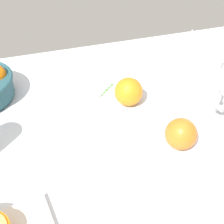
{
  "coord_description": "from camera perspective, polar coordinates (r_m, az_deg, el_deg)",
  "views": [
    {
      "loc": [
        -14.24,
        -56.38,
        56.6
      ],
      "look_at": [
        1.71,
        -1.76,
        5.5
      ],
      "focal_mm": 47.03,
      "sensor_mm": 36.0,
      "label": 1
    }
  ],
  "objects": [
    {
      "name": "loose_orange_3",
      "position": [
        0.75,
        13.25,
        -4.16
      ],
      "size": [
        8.07,
        8.07,
        8.07
      ],
      "primitive_type": "sphere",
      "color": "orange",
      "rests_on": "ground_plane"
    },
    {
      "name": "spoon",
      "position": [
        1.23,
        14.11,
        13.43
      ],
      "size": [
        11.49,
        12.01,
        1.0
      ],
      "color": "silver",
      "rests_on": "ground_plane"
    },
    {
      "name": "loose_orange_0",
      "position": [
        0.85,
        3.24,
        3.96
      ],
      "size": [
        8.33,
        8.33,
        8.33
      ],
      "primitive_type": "sphere",
      "color": "orange",
      "rests_on": "ground_plane"
    },
    {
      "name": "juice_pitcher",
      "position": [
        0.87,
        17.19,
        4.59
      ],
      "size": [
        11.52,
        15.88,
        19.3
      ],
      "color": "white",
      "rests_on": "ground_plane"
    },
    {
      "name": "ground_plane",
      "position": [
        0.82,
        -1.49,
        -3.07
      ],
      "size": [
        136.2,
        86.56,
        3.0
      ],
      "primitive_type": "cube",
      "color": "silver"
    },
    {
      "name": "herb_sprig_1",
      "position": [
        0.93,
        -0.93,
        4.49
      ],
      "size": [
        6.57,
        6.17,
        1.0
      ],
      "color": "#448234",
      "rests_on": "ground_plane"
    }
  ]
}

